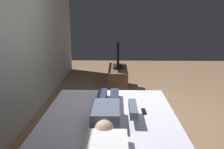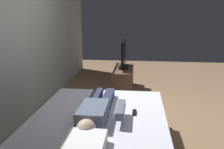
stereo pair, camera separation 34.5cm
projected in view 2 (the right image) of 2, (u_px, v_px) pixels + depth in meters
ground_plane at (145, 123)px, 3.67m from camera, size 10.00×10.00×0.00m
back_wall at (32, 29)px, 3.92m from camera, size 6.40×0.10×2.80m
bed at (98, 141)px, 2.63m from camera, size 2.05×1.55×0.54m
pillow at (82, 149)px, 1.87m from camera, size 0.48×0.34×0.12m
person at (97, 110)px, 2.57m from camera, size 1.26×0.46×0.18m
remote at (134, 112)px, 2.69m from camera, size 0.15×0.04×0.02m
tv_stand at (123, 79)px, 5.19m from camera, size 1.10×0.40×0.50m
tv at (124, 55)px, 5.06m from camera, size 0.88×0.20×0.59m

